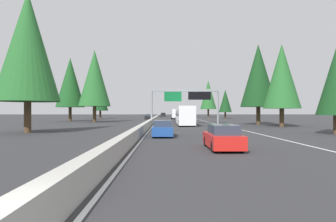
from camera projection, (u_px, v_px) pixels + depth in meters
name	position (u px, v px, depth m)	size (l,w,h in m)	color
ground_plane	(155.00, 122.00, 63.78)	(320.00, 320.00, 0.00)	#2D2D30
median_barrier	(156.00, 118.00, 83.78)	(180.00, 0.56, 0.90)	#ADAAA3
shoulder_stripe_right	(201.00, 120.00, 73.93)	(160.00, 0.16, 0.01)	silver
shoulder_stripe_median	(157.00, 120.00, 73.78)	(160.00, 0.16, 0.01)	silver
sign_gantry_overhead	(186.00, 96.00, 53.84)	(0.50, 12.68, 6.42)	gray
sedan_far_left	(223.00, 138.00, 17.48)	(4.40, 1.80, 1.47)	red
sedan_mid_left	(163.00, 129.00, 26.21)	(4.40, 1.80, 1.47)	#1E4793
sedan_near_right	(180.00, 119.00, 64.44)	(4.40, 1.80, 1.47)	#1E4793
box_truck_distant_b	(176.00, 114.00, 86.05)	(8.50, 2.40, 2.95)	white
bus_near_center	(185.00, 115.00, 47.69)	(11.50, 2.55, 3.10)	white
pickup_mid_right	(186.00, 116.00, 94.12)	(5.60, 2.00, 1.86)	maroon
minivan_far_right	(163.00, 114.00, 128.75)	(5.00, 1.95, 1.69)	black
sedan_distant_a	(174.00, 116.00, 96.95)	(4.40, 1.80, 1.47)	black
oncoming_near	(148.00, 117.00, 85.11)	(4.40, 1.80, 1.47)	black
conifer_right_foreground	(336.00, 81.00, 28.75)	(3.79, 3.79, 8.62)	#4C3823
conifer_right_near	(282.00, 76.00, 43.30)	(5.43, 5.43, 12.34)	#4C3823
conifer_right_mid	(258.00, 76.00, 50.32)	(6.12, 6.12, 13.91)	#4C3823
conifer_right_far	(225.00, 101.00, 92.24)	(4.06, 4.06, 9.22)	#4C3823
conifer_right_distant	(208.00, 95.00, 116.21)	(6.43, 6.43, 14.61)	#4C3823
conifer_left_foreground	(28.00, 46.00, 30.74)	(6.62, 6.62, 15.05)	#4C3823
conifer_left_near	(95.00, 78.00, 61.28)	(6.71, 6.71, 15.25)	#4C3823
conifer_left_mid	(70.00, 82.00, 68.30)	(6.56, 6.56, 14.91)	#4C3823
conifer_left_far	(100.00, 97.00, 94.62)	(5.05, 5.05, 11.48)	#4C3823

